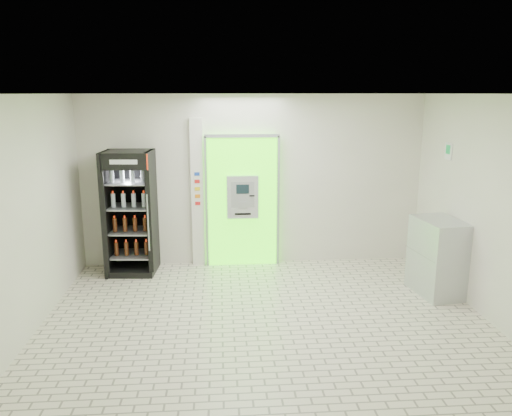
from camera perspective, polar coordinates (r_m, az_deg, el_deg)
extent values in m
plane|color=beige|center=(6.87, 1.16, -12.98)|extent=(6.00, 6.00, 0.00)
plane|color=silver|center=(8.80, -0.31, 3.13)|extent=(6.00, 0.00, 6.00)
plane|color=silver|center=(3.99, 4.64, -9.27)|extent=(6.00, 0.00, 6.00)
plane|color=silver|center=(6.77, -24.95, -1.11)|extent=(0.00, 5.00, 5.00)
plane|color=silver|center=(7.27, 25.46, -0.25)|extent=(0.00, 5.00, 5.00)
plane|color=white|center=(6.17, 1.29, 12.92)|extent=(6.00, 6.00, 0.00)
cube|color=#41F30D|center=(8.78, -1.58, 0.78)|extent=(1.20, 0.12, 2.30)
cube|color=gray|center=(8.54, -1.60, 8.24)|extent=(1.28, 0.04, 0.06)
cube|color=gray|center=(8.71, -5.70, 0.62)|extent=(0.04, 0.04, 2.30)
cube|color=gray|center=(8.77, 2.56, 0.75)|extent=(0.04, 0.04, 2.30)
cube|color=black|center=(8.90, -0.89, -3.38)|extent=(0.62, 0.01, 0.67)
cube|color=black|center=(8.58, -3.88, 6.09)|extent=(0.22, 0.01, 0.18)
cube|color=#B1B4BA|center=(8.66, -1.55, 1.28)|extent=(0.55, 0.12, 0.75)
cube|color=black|center=(8.56, -1.53, 2.17)|extent=(0.22, 0.01, 0.16)
cube|color=gray|center=(8.62, -1.52, 0.34)|extent=(0.16, 0.01, 0.12)
cube|color=black|center=(8.59, -0.46, 1.40)|extent=(0.09, 0.01, 0.02)
cube|color=black|center=(8.66, -1.52, -0.69)|extent=(0.28, 0.01, 0.03)
cube|color=silver|center=(8.77, -6.69, 1.68)|extent=(0.22, 0.10, 2.60)
cube|color=#193FB2|center=(8.66, -6.76, 3.88)|extent=(0.09, 0.01, 0.06)
cube|color=red|center=(8.68, -6.74, 3.04)|extent=(0.09, 0.01, 0.06)
cube|color=yellow|center=(8.70, -6.72, 2.19)|extent=(0.09, 0.01, 0.06)
cube|color=orange|center=(8.73, -6.70, 1.36)|extent=(0.09, 0.01, 0.06)
cube|color=red|center=(8.75, -6.67, 0.52)|extent=(0.09, 0.01, 0.06)
cube|color=black|center=(8.64, -14.15, -0.54)|extent=(0.83, 0.77, 2.09)
cube|color=black|center=(8.96, -13.80, -0.05)|extent=(0.78, 0.11, 2.09)
cube|color=red|center=(8.14, -14.92, 5.11)|extent=(0.77, 0.06, 0.25)
cube|color=white|center=(8.14, -14.92, 5.10)|extent=(0.44, 0.04, 0.07)
cube|color=black|center=(8.92, -13.80, -6.74)|extent=(0.83, 0.77, 0.10)
cylinder|color=gray|center=(8.25, -12.23, -1.67)|extent=(0.03, 0.03, 0.94)
cube|color=gray|center=(8.84, -13.89, -5.15)|extent=(0.70, 0.65, 0.02)
cube|color=gray|center=(8.72, -14.04, -2.54)|extent=(0.70, 0.65, 0.02)
cube|color=gray|center=(8.62, -14.19, 0.14)|extent=(0.70, 0.65, 0.02)
cube|color=gray|center=(8.54, -14.34, 2.87)|extent=(0.70, 0.65, 0.02)
cube|color=#B1B4BA|center=(8.09, 20.09, -5.28)|extent=(0.69, 0.94, 1.16)
cube|color=gray|center=(7.96, 18.19, -4.99)|extent=(0.11, 0.85, 0.01)
cube|color=white|center=(8.40, 21.15, 6.06)|extent=(0.02, 0.22, 0.26)
cube|color=#0C843B|center=(8.39, 21.09, 6.26)|extent=(0.00, 0.14, 0.14)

